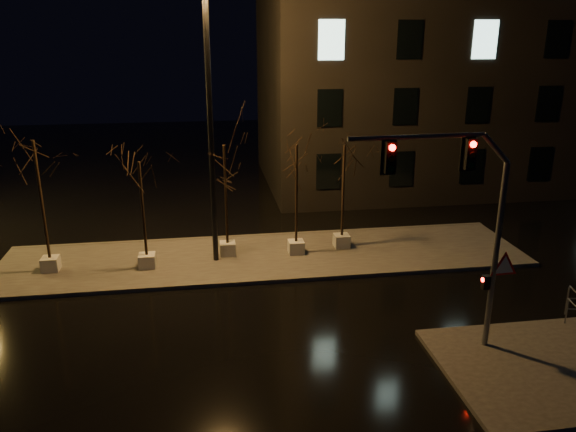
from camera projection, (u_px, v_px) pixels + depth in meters
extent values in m
plane|color=black|center=(287.00, 328.00, 18.30)|extent=(90.00, 90.00, 0.00)
cube|color=#413E3A|center=(266.00, 256.00, 23.91)|extent=(22.00, 5.00, 0.15)
cube|color=#413E3A|center=(564.00, 367.00, 16.06)|extent=(7.00, 5.00, 0.15)
cube|color=black|center=(467.00, 60.00, 34.84)|extent=(25.00, 12.00, 15.00)
cube|color=silver|center=(51.00, 264.00, 22.28)|extent=(0.65, 0.65, 0.55)
cylinder|color=black|center=(42.00, 201.00, 21.46)|extent=(0.11, 0.11, 4.68)
cube|color=silver|center=(147.00, 261.00, 22.58)|extent=(0.65, 0.65, 0.55)
cylinder|color=black|center=(143.00, 209.00, 21.90)|extent=(0.11, 0.11, 3.80)
cube|color=silver|center=(228.00, 249.00, 23.83)|extent=(0.65, 0.65, 0.55)
cylinder|color=black|center=(226.00, 195.00, 23.09)|extent=(0.11, 0.11, 4.17)
cube|color=silver|center=(296.00, 247.00, 24.01)|extent=(0.65, 0.65, 0.55)
cylinder|color=black|center=(296.00, 194.00, 23.27)|extent=(0.11, 0.11, 4.15)
cube|color=silver|center=(342.00, 241.00, 24.73)|extent=(0.65, 0.65, 0.55)
cylinder|color=black|center=(343.00, 191.00, 24.02)|extent=(0.11, 0.11, 3.98)
cylinder|color=slate|center=(495.00, 258.00, 16.20)|extent=(0.17, 0.17, 5.66)
cylinder|color=slate|center=(417.00, 137.00, 14.58)|extent=(3.78, 0.29, 0.13)
cube|color=black|center=(470.00, 154.00, 15.02)|extent=(0.29, 0.22, 0.85)
cube|color=black|center=(390.00, 157.00, 14.61)|extent=(0.29, 0.22, 0.85)
cube|color=black|center=(486.00, 282.00, 16.40)|extent=(0.21, 0.18, 0.42)
cone|color=red|center=(504.00, 267.00, 16.30)|extent=(0.98, 0.07, 0.98)
sphere|color=#FF0C07|center=(510.00, 142.00, 15.14)|extent=(0.17, 0.17, 0.17)
cylinder|color=black|center=(211.00, 130.00, 21.67)|extent=(0.22, 0.22, 10.88)
cylinder|color=slate|center=(567.00, 311.00, 18.17)|extent=(0.05, 0.05, 0.85)
cylinder|color=slate|center=(567.00, 301.00, 18.72)|extent=(0.06, 0.06, 0.99)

